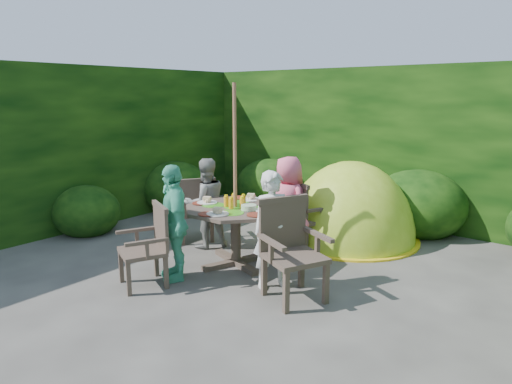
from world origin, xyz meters
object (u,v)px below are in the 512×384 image
Objects in this scene: parasol_pole at (235,177)px; garden_chair_left at (195,209)px; child_left at (206,203)px; dome_tent at (348,239)px; child_right at (273,230)px; child_front at (174,223)px; garden_chair_front at (149,245)px; garden_chair_back at (306,214)px; child_back at (288,205)px; patio_table at (236,216)px; garden_chair_right at (290,248)px.

garden_chair_left is (-1.05, 0.33, -0.62)m from parasol_pole.
child_left reaches higher than dome_tent.
child_right is (1.81, -0.58, 0.16)m from garden_chair_left.
child_right is 2.15m from dome_tent.
child_front is (-1.01, -0.51, 0.02)m from child_right.
child_left is (-0.42, 1.30, 0.16)m from garden_chair_front.
garden_chair_back is 0.68× the size of child_front.
child_right is 1.60m from child_left.
child_left is 0.95× the size of child_back.
garden_chair_front is (-0.35, -1.05, -0.16)m from patio_table.
garden_chair_right is 2.24m from dome_tent.
patio_table is 0.80m from child_back.
garden_chair_right is 1.11× the size of garden_chair_back.
parasol_pole is 0.92m from child_right.
parasol_pole is 0.94m from child_left.
child_left is at bearing 96.73° from garden_chair_right.
garden_chair_left is 0.73× the size of child_left.
child_back is (1.30, 0.43, 0.16)m from garden_chair_left.
patio_table is at bearing 96.08° from garden_chair_front.
dome_tent is at bearing -86.73° from garden_chair_back.
child_back is at bearing 54.06° from child_right.
garden_chair_front is (-0.68, -2.10, -0.02)m from garden_chair_back.
garden_chair_left is 2.27m from dome_tent.
garden_chair_front is at bearing 94.97° from garden_chair_back.
child_back reaches higher than garden_chair_back.
garden_chair_front is (-1.38, -0.71, -0.07)m from garden_chair_right.
parasol_pole is 0.92m from child_back.
child_right is 0.56× the size of dome_tent.
parasol_pole reaches higher than dome_tent.
patio_table is 1.12m from garden_chair_front.
parasol_pole is at bearing 105.15° from child_front.
dome_tent is at bearing 104.89° from child_front.
parasol_pole is 1.71× the size of child_right.
garden_chair_left is at bearing 50.22° from garden_chair_back.
child_back reaches higher than garden_chair_right.
patio_table is at bearing 95.16° from garden_chair_back.
child_left reaches higher than garden_chair_right.
parasol_pole is 2.19m from dome_tent.
dome_tent is at bearing 36.21° from garden_chair_right.
child_left is (-1.52, 0.51, -0.03)m from child_right.
garden_chair_right is 0.31m from child_right.
parasol_pole is 1.26m from garden_chair_back.
child_front is (0.80, -1.09, 0.18)m from garden_chair_left.
child_front is at bearing -102.84° from dome_tent.
garden_chair_left is at bearing -79.09° from child_left.
patio_table is 0.80m from child_left.
child_back is at bearing 96.13° from garden_chair_front.
child_right reaches higher than garden_chair_front.
parasol_pole is 1.28m from garden_chair_front.
garden_chair_back is 0.70× the size of child_back.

